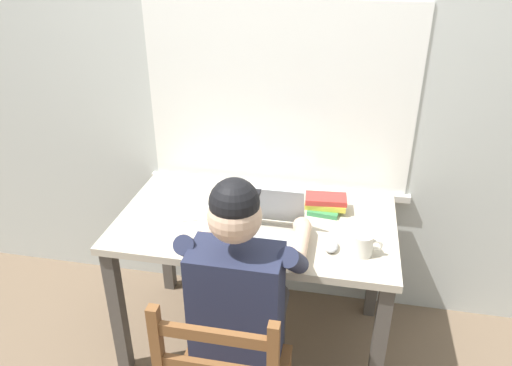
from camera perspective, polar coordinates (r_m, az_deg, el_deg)
The scene contains 11 objects.
ground_plane at distance 2.81m, azimuth -0.02°, elevation -17.37°, with size 8.00×8.00×0.00m, color brown.
back_wall at distance 2.53m, azimuth 2.03°, elevation 11.78°, with size 6.00×0.08×2.60m.
desk at distance 2.39m, azimuth -0.02°, elevation -6.35°, with size 1.30×0.74×0.75m.
seated_person at distance 2.02m, azimuth -1.53°, elevation -12.50°, with size 0.50×0.60×1.24m.
laptop at distance 2.18m, azimuth 0.90°, elevation -5.20°, with size 0.33×0.32×0.22m.
computer_mouse at distance 2.15m, azimuth 8.65°, elevation -7.13°, with size 0.06×0.10×0.03m, color #ADAFB2.
coffee_mug_white at distance 2.13m, azimuth 12.24°, elevation -6.93°, with size 0.12×0.09×0.10m.
coffee_mug_dark at distance 2.38m, azimuth -1.69°, elevation -2.34°, with size 0.12×0.08×0.09m.
book_stack_main at distance 2.41m, azimuth 7.99°, elevation -2.37°, with size 0.20×0.15×0.08m.
paper_pile_near_laptop at distance 2.41m, azimuth -7.44°, elevation -3.38°, with size 0.22×0.16×0.01m, color white.
paper_pile_back_corner at distance 2.47m, azimuth -0.52°, elevation -2.29°, with size 0.20×0.15×0.01m, color white.
Camera 1 is at (0.39, -1.95, 1.98)m, focal length 34.75 mm.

